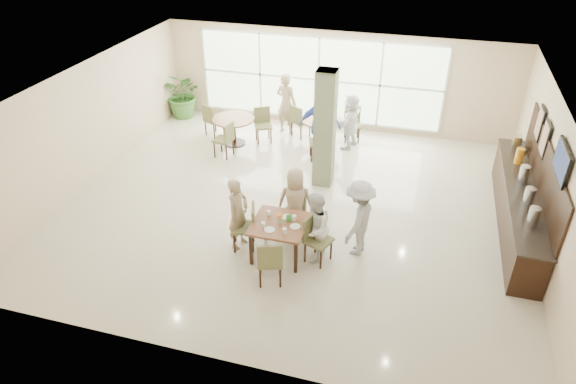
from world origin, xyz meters
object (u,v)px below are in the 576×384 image
(buffet_counter, at_px, (519,204))
(round_table_right, at_px, (322,125))
(adult_b, at_px, (351,121))
(teen_left, at_px, (238,214))
(teen_right, at_px, (315,227))
(teen_standing, at_px, (359,218))
(main_table, at_px, (280,227))
(potted_plant, at_px, (184,94))
(round_table_left, at_px, (234,124))
(adult_a, at_px, (319,127))
(adult_standing, at_px, (286,103))
(teen_far, at_px, (295,202))

(buffet_counter, bearing_deg, round_table_right, 150.60)
(adult_b, bearing_deg, buffet_counter, 70.96)
(buffet_counter, distance_m, teen_left, 5.80)
(round_table_right, bearing_deg, adult_b, 6.36)
(teen_right, relative_size, teen_standing, 0.92)
(main_table, distance_m, potted_plant, 7.46)
(round_table_right, distance_m, teen_standing, 4.78)
(round_table_left, xyz_separation_m, adult_a, (2.45, -0.26, 0.34))
(main_table, height_order, round_table_right, same)
(teen_standing, distance_m, adult_standing, 5.75)
(round_table_left, bearing_deg, potted_plant, 147.43)
(teen_left, relative_size, teen_right, 1.02)
(main_table, xyz_separation_m, teen_standing, (1.42, 0.51, 0.12))
(round_table_left, height_order, adult_standing, adult_standing)
(buffet_counter, height_order, teen_right, buffet_counter)
(round_table_right, relative_size, teen_far, 0.75)
(adult_a, bearing_deg, adult_standing, 126.66)
(potted_plant, distance_m, teen_standing, 8.10)
(potted_plant, bearing_deg, teen_standing, -40.31)
(adult_b, bearing_deg, potted_plant, -81.94)
(teen_far, relative_size, teen_right, 1.01)
(round_table_left, distance_m, adult_b, 3.17)
(buffet_counter, distance_m, teen_right, 4.43)
(teen_standing, height_order, adult_standing, adult_standing)
(main_table, relative_size, round_table_left, 0.90)
(teen_left, relative_size, teen_standing, 0.94)
(adult_b, bearing_deg, teen_right, 17.78)
(main_table, xyz_separation_m, potted_plant, (-4.75, 5.75, 0.05))
(main_table, distance_m, adult_standing, 5.69)
(teen_far, bearing_deg, teen_standing, 154.07)
(main_table, height_order, adult_standing, adult_standing)
(potted_plant, distance_m, adult_standing, 3.32)
(teen_left, relative_size, adult_a, 0.81)
(buffet_counter, height_order, adult_a, buffet_counter)
(teen_left, distance_m, teen_standing, 2.33)
(round_table_right, relative_size, adult_b, 0.74)
(adult_a, bearing_deg, buffet_counter, -27.84)
(adult_b, xyz_separation_m, adult_standing, (-1.92, 0.44, 0.13))
(teen_standing, bearing_deg, main_table, -57.77)
(round_table_right, height_order, adult_a, adult_a)
(buffet_counter, distance_m, adult_b, 4.90)
(round_table_left, xyz_separation_m, teen_right, (3.29, -4.32, 0.15))
(adult_b, height_order, adult_standing, adult_standing)
(round_table_right, distance_m, teen_far, 4.18)
(buffet_counter, height_order, potted_plant, buffet_counter)
(buffet_counter, xyz_separation_m, adult_standing, (-5.95, 3.22, 0.33))
(potted_plant, distance_m, adult_b, 5.27)
(potted_plant, bearing_deg, teen_left, -55.59)
(adult_a, bearing_deg, teen_left, -105.93)
(teen_left, height_order, teen_standing, teen_standing)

